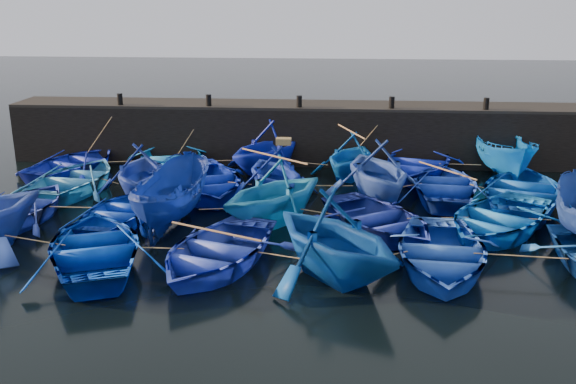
# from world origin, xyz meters

# --- Properties ---
(ground) EXTENTS (120.00, 120.00, 0.00)m
(ground) POSITION_xyz_m (0.00, 0.00, 0.00)
(ground) COLOR black
(ground) RESTS_ON ground
(quay_wall) EXTENTS (26.00, 2.50, 2.50)m
(quay_wall) POSITION_xyz_m (0.00, 10.50, 1.25)
(quay_wall) COLOR black
(quay_wall) RESTS_ON ground
(quay_top) EXTENTS (26.00, 2.50, 0.12)m
(quay_top) POSITION_xyz_m (0.00, 10.50, 2.56)
(quay_top) COLOR black
(quay_top) RESTS_ON quay_wall
(bollard_0) EXTENTS (0.24, 0.24, 0.50)m
(bollard_0) POSITION_xyz_m (-8.00, 9.60, 2.87)
(bollard_0) COLOR black
(bollard_0) RESTS_ON quay_top
(bollard_1) EXTENTS (0.24, 0.24, 0.50)m
(bollard_1) POSITION_xyz_m (-4.00, 9.60, 2.87)
(bollard_1) COLOR black
(bollard_1) RESTS_ON quay_top
(bollard_2) EXTENTS (0.24, 0.24, 0.50)m
(bollard_2) POSITION_xyz_m (0.00, 9.60, 2.87)
(bollard_2) COLOR black
(bollard_2) RESTS_ON quay_top
(bollard_3) EXTENTS (0.24, 0.24, 0.50)m
(bollard_3) POSITION_xyz_m (4.00, 9.60, 2.87)
(bollard_3) COLOR black
(bollard_3) RESTS_ON quay_top
(bollard_4) EXTENTS (0.24, 0.24, 0.50)m
(bollard_4) POSITION_xyz_m (8.00, 9.60, 2.87)
(bollard_4) COLOR black
(bollard_4) RESTS_ON quay_top
(boat_0) EXTENTS (4.90, 5.79, 1.02)m
(boat_0) POSITION_xyz_m (-9.35, 7.28, 0.51)
(boat_0) COLOR #11209D
(boat_0) RESTS_ON ground
(boat_1) EXTENTS (5.30, 6.54, 1.20)m
(boat_1) POSITION_xyz_m (-5.34, 7.81, 0.60)
(boat_1) COLOR blue
(boat_1) RESTS_ON ground
(boat_2) EXTENTS (5.50, 5.67, 2.28)m
(boat_2) POSITION_xyz_m (-1.29, 8.16, 1.14)
(boat_2) COLOR #0A1BA7
(boat_2) RESTS_ON ground
(boat_3) EXTENTS (4.29, 4.60, 1.96)m
(boat_3) POSITION_xyz_m (2.24, 7.59, 0.98)
(boat_3) COLOR blue
(boat_3) RESTS_ON ground
(boat_4) EXTENTS (5.24, 6.37, 1.15)m
(boat_4) POSITION_xyz_m (5.07, 8.19, 0.57)
(boat_4) COLOR #091A95
(boat_4) RESTS_ON ground
(boat_5) EXTENTS (2.15, 5.13, 1.95)m
(boat_5) POSITION_xyz_m (8.58, 8.10, 0.97)
(boat_5) COLOR blue
(boat_5) RESTS_ON ground
(boat_6) EXTENTS (4.25, 5.51, 1.06)m
(boat_6) POSITION_xyz_m (-8.38, 4.97, 0.53)
(boat_6) COLOR #2A71B3
(boat_6) RESTS_ON ground
(boat_7) EXTENTS (4.34, 4.78, 2.17)m
(boat_7) POSITION_xyz_m (-5.56, 4.26, 1.09)
(boat_7) COLOR #1F3899
(boat_7) RESTS_ON ground
(boat_8) EXTENTS (5.80, 6.68, 1.16)m
(boat_8) POSITION_xyz_m (-3.30, 4.79, 0.58)
(boat_8) COLOR #081FA6
(boat_8) RESTS_ON ground
(boat_9) EXTENTS (4.74, 5.03, 2.10)m
(boat_9) POSITION_xyz_m (-0.56, 4.54, 1.05)
(boat_9) COLOR navy
(boat_9) RESTS_ON ground
(boat_10) EXTENTS (5.00, 5.44, 2.40)m
(boat_10) POSITION_xyz_m (3.21, 4.65, 1.20)
(boat_10) COLOR #294AA0
(boat_10) RESTS_ON ground
(boat_11) EXTENTS (4.12, 5.39, 1.05)m
(boat_11) POSITION_xyz_m (5.77, 5.16, 0.52)
(boat_11) COLOR #112F9A
(boat_11) RESTS_ON ground
(boat_12) EXTENTS (5.71, 6.78, 1.20)m
(boat_12) POSITION_xyz_m (8.41, 4.31, 0.60)
(boat_12) COLOR #073F9A
(boat_12) RESTS_ON ground
(boat_13) EXTENTS (4.08, 5.24, 1.00)m
(boat_13) POSITION_xyz_m (-8.89, 1.42, 0.50)
(boat_13) COLOR navy
(boat_13) RESTS_ON ground
(boat_14) EXTENTS (3.46, 4.52, 0.87)m
(boat_14) POSITION_xyz_m (-5.46, 1.42, 0.44)
(boat_14) COLOR #0D37D3
(boat_14) RESTS_ON ground
(boat_15) EXTENTS (2.29, 5.16, 1.94)m
(boat_15) POSITION_xyz_m (-3.72, 1.51, 0.97)
(boat_15) COLOR navy
(boat_15) RESTS_ON ground
(boat_16) EXTENTS (5.70, 5.78, 2.31)m
(boat_16) POSITION_xyz_m (-0.36, 1.80, 1.15)
(boat_16) COLOR blue
(boat_16) RESTS_ON ground
(boat_17) EXTENTS (5.64, 6.08, 1.03)m
(boat_17) POSITION_xyz_m (3.04, 1.13, 0.51)
(boat_17) COLOR navy
(boat_17) RESTS_ON ground
(boat_18) EXTENTS (6.19, 6.53, 1.10)m
(boat_18) POSITION_xyz_m (6.79, 1.39, 0.55)
(boat_18) COLOR blue
(boat_18) RESTS_ON ground
(boat_21) EXTENTS (5.43, 6.31, 1.10)m
(boat_21) POSITION_xyz_m (-5.03, -1.89, 0.55)
(boat_21) COLOR #002EA7
(boat_21) RESTS_ON ground
(boat_22) EXTENTS (5.04, 6.00, 1.07)m
(boat_22) POSITION_xyz_m (-1.62, -1.89, 0.53)
(boat_22) COLOR blue
(boat_22) RESTS_ON ground
(boat_23) EXTENTS (6.14, 6.21, 2.48)m
(boat_23) POSITION_xyz_m (1.66, -2.34, 1.24)
(boat_23) COLOR navy
(boat_23) RESTS_ON ground
(boat_24) EXTENTS (4.19, 5.53, 1.08)m
(boat_24) POSITION_xyz_m (4.57, -1.60, 0.54)
(boat_24) COLOR blue
(boat_24) RESTS_ON ground
(wooden_crate) EXTENTS (0.55, 0.39, 0.23)m
(wooden_crate) POSITION_xyz_m (-0.26, 4.54, 2.21)
(wooden_crate) COLOR olive
(wooden_crate) RESTS_ON boat_9
(mooring_ropes) EXTENTS (17.98, 11.88, 2.10)m
(mooring_ropes) POSITION_xyz_m (-0.01, 4.93, 0.87)
(mooring_ropes) COLOR tan
(mooring_ropes) RESTS_ON ground
(loose_oars) EXTENTS (9.64, 11.56, 1.32)m
(loose_oars) POSITION_xyz_m (1.51, 3.17, 1.62)
(loose_oars) COLOR #99724C
(loose_oars) RESTS_ON ground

